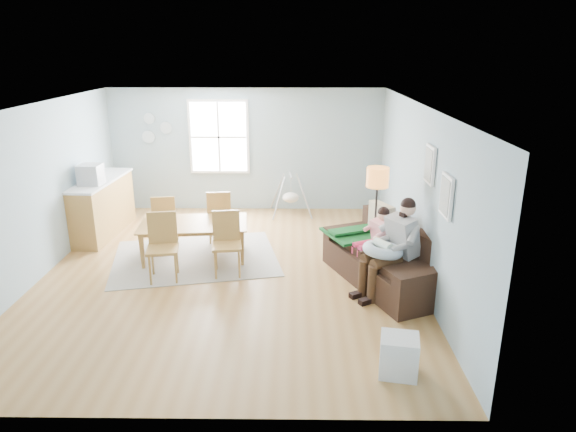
{
  "coord_description": "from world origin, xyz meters",
  "views": [
    {
      "loc": [
        1.05,
        -7.72,
        3.54
      ],
      "look_at": [
        0.96,
        -0.06,
        1.0
      ],
      "focal_mm": 32.0,
      "sensor_mm": 36.0,
      "label": 1
    }
  ],
  "objects_px": {
    "chair_se": "(227,238)",
    "counter": "(102,206)",
    "dining_table": "(195,241)",
    "chair_ne": "(220,213)",
    "monitor": "(90,174)",
    "floor_lamp": "(377,186)",
    "sofa": "(387,263)",
    "father": "(393,244)",
    "toddler": "(377,231)",
    "chair_sw": "(163,241)",
    "chair_nw": "(165,217)",
    "storage_cube": "(398,355)",
    "baby_swing": "(291,197)"
  },
  "relations": [
    {
      "from": "floor_lamp",
      "to": "chair_ne",
      "type": "xyz_separation_m",
      "value": [
        -2.7,
        1.24,
        -0.85
      ]
    },
    {
      "from": "dining_table",
      "to": "chair_sw",
      "type": "height_order",
      "value": "chair_sw"
    },
    {
      "from": "sofa",
      "to": "chair_ne",
      "type": "bearing_deg",
      "value": 149.27
    },
    {
      "from": "chair_sw",
      "to": "chair_ne",
      "type": "height_order",
      "value": "chair_sw"
    },
    {
      "from": "father",
      "to": "dining_table",
      "type": "distance_m",
      "value": 3.46
    },
    {
      "from": "toddler",
      "to": "chair_se",
      "type": "bearing_deg",
      "value": 175.51
    },
    {
      "from": "sofa",
      "to": "toddler",
      "type": "height_order",
      "value": "toddler"
    },
    {
      "from": "chair_se",
      "to": "chair_ne",
      "type": "xyz_separation_m",
      "value": [
        -0.3,
        1.34,
        -0.0
      ]
    },
    {
      "from": "toddler",
      "to": "counter",
      "type": "height_order",
      "value": "toddler"
    },
    {
      "from": "chair_ne",
      "to": "counter",
      "type": "distance_m",
      "value": 2.41
    },
    {
      "from": "father",
      "to": "floor_lamp",
      "type": "distance_m",
      "value": 1.06
    },
    {
      "from": "chair_ne",
      "to": "monitor",
      "type": "relative_size",
      "value": 2.52
    },
    {
      "from": "floor_lamp",
      "to": "chair_nw",
      "type": "distance_m",
      "value": 3.92
    },
    {
      "from": "storage_cube",
      "to": "dining_table",
      "type": "xyz_separation_m",
      "value": [
        -2.9,
        3.31,
        0.09
      ]
    },
    {
      "from": "baby_swing",
      "to": "chair_ne",
      "type": "bearing_deg",
      "value": -127.09
    },
    {
      "from": "sofa",
      "to": "counter",
      "type": "xyz_separation_m",
      "value": [
        -5.21,
        2.16,
        0.24
      ]
    },
    {
      "from": "toddler",
      "to": "chair_sw",
      "type": "height_order",
      "value": "toddler"
    },
    {
      "from": "toddler",
      "to": "chair_ne",
      "type": "distance_m",
      "value": 3.09
    },
    {
      "from": "sofa",
      "to": "monitor",
      "type": "xyz_separation_m",
      "value": [
        -5.22,
        1.78,
        0.97
      ]
    },
    {
      "from": "dining_table",
      "to": "monitor",
      "type": "xyz_separation_m",
      "value": [
        -2.03,
        0.86,
        0.97
      ]
    },
    {
      "from": "chair_se",
      "to": "baby_swing",
      "type": "bearing_deg",
      "value": 71.76
    },
    {
      "from": "toddler",
      "to": "chair_nw",
      "type": "bearing_deg",
      "value": 160.14
    },
    {
      "from": "storage_cube",
      "to": "monitor",
      "type": "height_order",
      "value": "monitor"
    },
    {
      "from": "dining_table",
      "to": "sofa",
      "type": "bearing_deg",
      "value": -21.44
    },
    {
      "from": "counter",
      "to": "toddler",
      "type": "bearing_deg",
      "value": -21.51
    },
    {
      "from": "floor_lamp",
      "to": "dining_table",
      "type": "distance_m",
      "value": 3.27
    },
    {
      "from": "father",
      "to": "toddler",
      "type": "relative_size",
      "value": 1.53
    },
    {
      "from": "floor_lamp",
      "to": "toddler",
      "type": "bearing_deg",
      "value": -93.19
    },
    {
      "from": "toddler",
      "to": "chair_sw",
      "type": "xyz_separation_m",
      "value": [
        -3.37,
        -0.02,
        -0.17
      ]
    },
    {
      "from": "father",
      "to": "baby_swing",
      "type": "distance_m",
      "value": 4.11
    },
    {
      "from": "dining_table",
      "to": "counter",
      "type": "xyz_separation_m",
      "value": [
        -2.02,
        1.24,
        0.24
      ]
    },
    {
      "from": "dining_table",
      "to": "chair_ne",
      "type": "distance_m",
      "value": 0.88
    },
    {
      "from": "chair_nw",
      "to": "baby_swing",
      "type": "xyz_separation_m",
      "value": [
        2.3,
        1.95,
        -0.16
      ]
    },
    {
      "from": "dining_table",
      "to": "baby_swing",
      "type": "distance_m",
      "value": 3.01
    },
    {
      "from": "chair_sw",
      "to": "chair_nw",
      "type": "relative_size",
      "value": 1.08
    },
    {
      "from": "father",
      "to": "toddler",
      "type": "height_order",
      "value": "father"
    },
    {
      "from": "chair_se",
      "to": "counter",
      "type": "xyz_separation_m",
      "value": [
        -2.66,
        1.8,
        -0.03
      ]
    },
    {
      "from": "chair_se",
      "to": "monitor",
      "type": "height_order",
      "value": "monitor"
    },
    {
      "from": "chair_sw",
      "to": "counter",
      "type": "xyz_separation_m",
      "value": [
        -1.68,
        2.01,
        -0.06
      ]
    },
    {
      "from": "father",
      "to": "storage_cube",
      "type": "height_order",
      "value": "father"
    },
    {
      "from": "chair_sw",
      "to": "monitor",
      "type": "xyz_separation_m",
      "value": [
        -1.69,
        1.63,
        0.68
      ]
    },
    {
      "from": "chair_se",
      "to": "toddler",
      "type": "bearing_deg",
      "value": -4.49
    },
    {
      "from": "toddler",
      "to": "chair_se",
      "type": "xyz_separation_m",
      "value": [
        -2.38,
        0.19,
        -0.2
      ]
    },
    {
      "from": "father",
      "to": "floor_lamp",
      "type": "bearing_deg",
      "value": 100.06
    },
    {
      "from": "dining_table",
      "to": "chair_nw",
      "type": "distance_m",
      "value": 0.89
    },
    {
      "from": "toddler",
      "to": "monitor",
      "type": "xyz_separation_m",
      "value": [
        -5.05,
        1.61,
        0.51
      ]
    },
    {
      "from": "sofa",
      "to": "baby_swing",
      "type": "height_order",
      "value": "sofa"
    },
    {
      "from": "counter",
      "to": "sofa",
      "type": "bearing_deg",
      "value": -22.48
    },
    {
      "from": "father",
      "to": "monitor",
      "type": "distance_m",
      "value": 5.66
    },
    {
      "from": "father",
      "to": "counter",
      "type": "relative_size",
      "value": 0.72
    }
  ]
}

